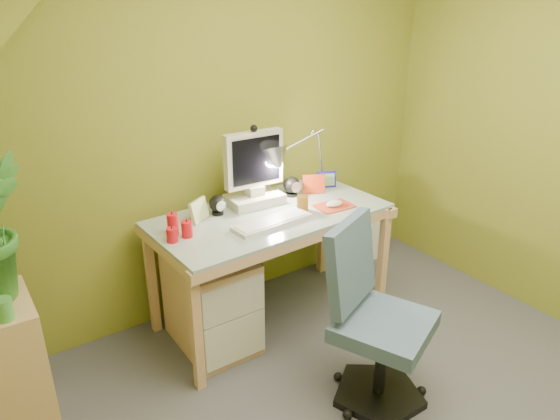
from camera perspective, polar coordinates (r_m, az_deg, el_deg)
wall_back at (r=3.26m, az=-6.02°, el=9.10°), size 3.20×0.01×2.40m
slope_ceiling at (r=1.30m, az=-12.26°, el=16.88°), size 1.10×3.20×1.10m
desk at (r=3.25m, az=-1.03°, el=-6.44°), size 1.44×0.77×0.76m
monitor at (r=3.13m, az=-2.93°, el=5.47°), size 0.42×0.25×0.56m
speaker_left at (r=3.07m, az=-6.96°, el=0.55°), size 0.11×0.11×0.12m
speaker_right at (r=3.33m, az=1.29°, el=2.65°), size 0.12×0.12×0.13m
keyboard at (r=2.93m, az=-0.89°, el=-1.35°), size 0.49×0.19×0.02m
mousepad at (r=3.19m, az=6.02°, el=0.43°), size 0.24×0.17×0.01m
mouse at (r=3.19m, az=6.03°, el=0.71°), size 0.12×0.09×0.04m
amber_tumbler at (r=3.10m, az=2.51°, el=0.70°), size 0.07×0.07×0.09m
candle_cluster at (r=2.82m, az=-11.47°, el=-1.85°), size 0.18×0.17×0.12m
photo_frame_red at (r=3.38m, az=3.76°, el=2.90°), size 0.14×0.08×0.12m
photo_frame_blue at (r=3.50m, az=5.17°, el=3.41°), size 0.12×0.07×0.11m
photo_frame_green at (r=3.00m, az=-8.98°, el=-0.03°), size 0.14×0.10×0.13m
desk_lamp at (r=3.37m, az=3.64°, el=7.13°), size 0.60×0.35×0.61m
side_ledge at (r=2.77m, az=-27.50°, el=-15.60°), size 0.27×0.42×0.74m
green_cup at (r=2.42m, az=-28.30°, el=-9.68°), size 0.08×0.08×0.10m
task_chair at (r=2.66m, az=11.52°, el=-12.32°), size 0.67×0.67×0.92m
radiator at (r=4.13m, az=9.26°, el=-3.10°), size 0.36×0.16×0.36m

